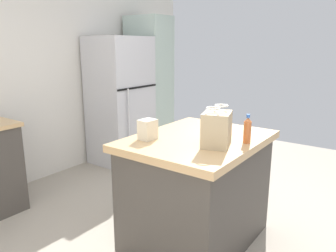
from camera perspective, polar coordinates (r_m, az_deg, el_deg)
The scene contains 8 objects.
ground at distance 3.09m, azimuth 6.02°, elevation -18.48°, with size 6.83×6.83×0.00m, color #9E9384.
back_wall at distance 4.32m, azimuth -22.51°, elevation 8.94°, with size 5.69×0.13×2.72m.
kitchen_island at distance 2.84m, azimuth 4.99°, elevation -10.84°, with size 1.20×0.94×0.92m.
refrigerator at distance 4.73m, azimuth -8.21°, elevation 4.36°, with size 0.79×0.69×1.77m.
tall_cabinet at distance 5.19m, azimuth -3.23°, elevation 7.01°, with size 0.47×0.62×2.07m.
shopping_bag at distance 2.44m, azimuth 8.40°, elevation -0.47°, with size 0.30×0.26×0.30m.
small_box at distance 2.60m, azimuth -3.53°, elevation -0.61°, with size 0.13×0.11×0.16m, color beige.
bottle at distance 2.56m, azimuth 13.55°, elevation -0.71°, with size 0.06×0.06×0.22m.
Camera 1 is at (-2.28, -1.28, 1.65)m, focal length 35.28 mm.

